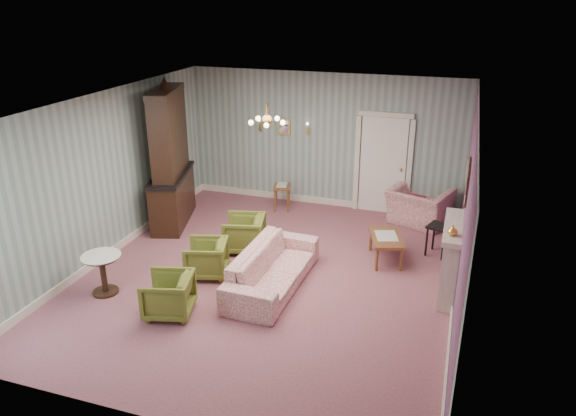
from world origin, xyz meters
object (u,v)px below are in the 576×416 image
(sofa_chintz, at_px, (273,261))
(wingback_chair, at_px, (420,200))
(olive_chair_b, at_px, (206,257))
(fireplace, at_px, (450,259))
(side_table_black, at_px, (438,240))
(olive_chair_a, at_px, (168,293))
(olive_chair_c, at_px, (244,232))
(dresser, at_px, (169,154))
(coffee_table, at_px, (385,248))
(pedestal_table, at_px, (103,274))

(sofa_chintz, bearing_deg, wingback_chair, -29.00)
(olive_chair_b, xyz_separation_m, fireplace, (3.86, 0.70, 0.24))
(sofa_chintz, height_order, fireplace, fireplace)
(side_table_black, bearing_deg, olive_chair_a, -138.43)
(side_table_black, bearing_deg, sofa_chintz, -141.40)
(olive_chair_c, height_order, dresser, dresser)
(olive_chair_c, relative_size, dresser, 0.25)
(olive_chair_c, height_order, side_table_black, olive_chair_c)
(sofa_chintz, xyz_separation_m, wingback_chair, (1.98, 3.33, 0.06))
(fireplace, xyz_separation_m, coffee_table, (-1.10, 0.78, -0.34))
(dresser, xyz_separation_m, side_table_black, (5.27, 0.13, -1.16))
(olive_chair_b, height_order, dresser, dresser)
(olive_chair_c, height_order, fireplace, fireplace)
(coffee_table, relative_size, pedestal_table, 1.40)
(coffee_table, bearing_deg, side_table_black, 29.85)
(pedestal_table, bearing_deg, olive_chair_a, -9.88)
(sofa_chintz, bearing_deg, pedestal_table, 114.67)
(dresser, bearing_deg, olive_chair_a, -78.26)
(dresser, height_order, fireplace, dresser)
(olive_chair_b, relative_size, pedestal_table, 1.02)
(coffee_table, bearing_deg, wingback_chair, 78.22)
(olive_chair_c, bearing_deg, olive_chair_a, -19.21)
(dresser, relative_size, coffee_table, 3.13)
(olive_chair_c, xyz_separation_m, side_table_black, (3.39, 0.89, -0.07))
(sofa_chintz, bearing_deg, olive_chair_b, 92.21)
(pedestal_table, bearing_deg, olive_chair_c, 54.36)
(olive_chair_a, bearing_deg, sofa_chintz, 122.49)
(wingback_chair, bearing_deg, side_table_black, 128.53)
(wingback_chair, distance_m, fireplace, 2.74)
(olive_chair_a, bearing_deg, side_table_black, 117.05)
(sofa_chintz, distance_m, side_table_black, 3.15)
(olive_chair_a, relative_size, olive_chair_b, 1.02)
(coffee_table, bearing_deg, pedestal_table, -148.22)
(sofa_chintz, relative_size, pedestal_table, 3.39)
(dresser, bearing_deg, side_table_black, -14.84)
(olive_chair_c, xyz_separation_m, sofa_chintz, (0.94, -1.07, 0.07))
(fireplace, bearing_deg, olive_chair_a, -153.27)
(fireplace, bearing_deg, dresser, 168.26)
(wingback_chair, bearing_deg, olive_chair_c, 57.14)
(olive_chair_b, height_order, side_table_black, olive_chair_b)
(olive_chair_b, bearing_deg, sofa_chintz, 74.07)
(wingback_chair, relative_size, coffee_table, 1.23)
(wingback_chair, distance_m, dresser, 5.11)
(olive_chair_c, xyz_separation_m, fireplace, (3.63, -0.38, 0.21))
(fireplace, xyz_separation_m, pedestal_table, (-5.14, -1.73, -0.25))
(olive_chair_c, relative_size, side_table_black, 1.26)
(wingback_chair, bearing_deg, olive_chair_b, 66.02)
(olive_chair_b, distance_m, pedestal_table, 1.64)
(dresser, bearing_deg, coffee_table, -21.03)
(fireplace, distance_m, side_table_black, 1.33)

